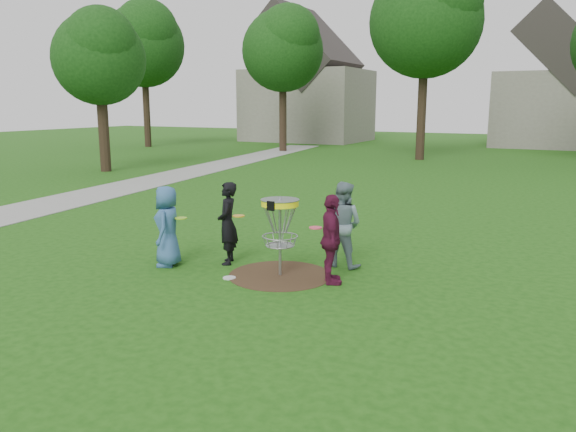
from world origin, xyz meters
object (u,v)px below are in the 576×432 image
at_px(player_maroon, 331,239).
at_px(player_grey, 342,224).
at_px(player_black, 228,223).
at_px(disc_golf_basket, 280,218).
at_px(player_blue, 167,226).

bearing_deg(player_maroon, player_grey, -16.21).
xyz_separation_m(player_black, player_maroon, (2.16, -0.22, -0.02)).
xyz_separation_m(player_maroon, disc_golf_basket, (-0.95, 0.00, 0.27)).
relative_size(player_blue, player_black, 0.96).
distance_m(player_grey, player_maroon, 1.06).
bearing_deg(disc_golf_basket, player_blue, -169.60).
bearing_deg(player_black, disc_golf_basket, 52.84).
bearing_deg(player_grey, player_black, 29.51).
height_order(player_blue, disc_golf_basket, player_blue).
distance_m(player_blue, player_maroon, 3.09).
bearing_deg(player_blue, player_maroon, 72.90).
height_order(player_black, player_grey, player_grey).
xyz_separation_m(player_black, disc_golf_basket, (1.21, -0.22, 0.25)).
height_order(player_grey, disc_golf_basket, player_grey).
bearing_deg(player_black, player_blue, -82.76).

